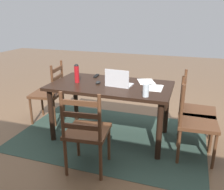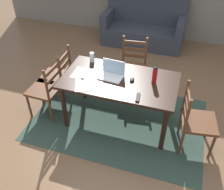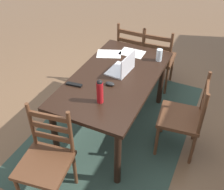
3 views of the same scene
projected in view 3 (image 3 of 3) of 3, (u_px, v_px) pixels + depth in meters
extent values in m
plane|color=brown|center=(114.00, 127.00, 3.43)|extent=(14.00, 14.00, 0.00)
cube|color=#2D4238|center=(114.00, 126.00, 3.43)|extent=(2.57, 1.73, 0.01)
cube|color=black|center=(115.00, 78.00, 2.98)|extent=(1.59, 0.87, 0.04)
cylinder|color=black|center=(113.00, 69.00, 3.84)|extent=(0.07, 0.07, 0.72)
cylinder|color=black|center=(55.00, 135.00, 2.82)|extent=(0.07, 0.07, 0.72)
cylinder|color=black|center=(161.00, 81.00, 3.60)|extent=(0.07, 0.07, 0.72)
cylinder|color=black|center=(118.00, 158.00, 2.58)|extent=(0.07, 0.07, 0.72)
cube|color=#56331E|center=(180.00, 117.00, 2.90)|extent=(0.49, 0.49, 0.04)
cylinder|color=#56331E|center=(157.00, 141.00, 2.95)|extent=(0.04, 0.04, 0.43)
cylinder|color=#56331E|center=(163.00, 118.00, 3.23)|extent=(0.04, 0.04, 0.43)
cylinder|color=#56331E|center=(192.00, 149.00, 2.85)|extent=(0.04, 0.04, 0.43)
cylinder|color=#56331E|center=(195.00, 126.00, 3.14)|extent=(0.04, 0.04, 0.43)
cylinder|color=#56331E|center=(203.00, 115.00, 2.55)|extent=(0.04, 0.04, 0.50)
cylinder|color=#56331E|center=(205.00, 92.00, 2.84)|extent=(0.04, 0.04, 0.50)
cube|color=#56331E|center=(202.00, 111.00, 2.76)|extent=(0.36, 0.06, 0.05)
cube|color=#56331E|center=(205.00, 101.00, 2.68)|extent=(0.36, 0.06, 0.05)
cube|color=#56331E|center=(207.00, 91.00, 2.61)|extent=(0.36, 0.06, 0.05)
cube|color=#56331E|center=(158.00, 58.00, 3.90)|extent=(0.46, 0.46, 0.04)
cylinder|color=#56331E|center=(148.00, 63.00, 4.24)|extent=(0.04, 0.04, 0.43)
cylinder|color=#56331E|center=(172.00, 68.00, 4.13)|extent=(0.04, 0.04, 0.43)
cylinder|color=#56331E|center=(140.00, 76.00, 3.96)|extent=(0.04, 0.04, 0.43)
cylinder|color=#56331E|center=(166.00, 81.00, 3.85)|extent=(0.04, 0.04, 0.43)
cylinder|color=#56331E|center=(143.00, 46.00, 3.66)|extent=(0.04, 0.04, 0.50)
cylinder|color=#56331E|center=(170.00, 51.00, 3.55)|extent=(0.04, 0.04, 0.50)
cube|color=#56331E|center=(156.00, 55.00, 3.67)|extent=(0.04, 0.36, 0.05)
cube|color=#56331E|center=(156.00, 47.00, 3.59)|extent=(0.04, 0.36, 0.05)
cube|color=#56331E|center=(157.00, 38.00, 3.51)|extent=(0.04, 0.36, 0.05)
cube|color=#56331E|center=(44.00, 165.00, 2.41)|extent=(0.50, 0.50, 0.04)
cylinder|color=#56331E|center=(75.00, 169.00, 2.65)|extent=(0.04, 0.04, 0.43)
cylinder|color=#56331E|center=(40.00, 161.00, 2.74)|extent=(0.04, 0.04, 0.43)
cylinder|color=#56331E|center=(71.00, 134.00, 2.36)|extent=(0.04, 0.04, 0.50)
cylinder|color=#56331E|center=(32.00, 125.00, 2.45)|extent=(0.04, 0.04, 0.50)
cube|color=#56331E|center=(52.00, 137.00, 2.47)|extent=(0.08, 0.36, 0.05)
cube|color=#56331E|center=(50.00, 127.00, 2.39)|extent=(0.08, 0.36, 0.05)
cube|color=#56331E|center=(48.00, 117.00, 2.32)|extent=(0.08, 0.36, 0.05)
cube|color=#56331E|center=(135.00, 53.00, 4.02)|extent=(0.45, 0.45, 0.04)
cylinder|color=#56331E|center=(128.00, 58.00, 4.37)|extent=(0.04, 0.04, 0.43)
cylinder|color=#56331E|center=(151.00, 64.00, 4.23)|extent=(0.04, 0.04, 0.43)
cylinder|color=#56331E|center=(118.00, 69.00, 4.10)|extent=(0.04, 0.04, 0.43)
cylinder|color=#56331E|center=(142.00, 76.00, 3.96)|extent=(0.04, 0.04, 0.43)
cylinder|color=#56331E|center=(118.00, 40.00, 3.80)|extent=(0.04, 0.04, 0.50)
cylinder|color=#56331E|center=(144.00, 46.00, 3.66)|extent=(0.04, 0.04, 0.50)
cube|color=#56331E|center=(130.00, 50.00, 3.79)|extent=(0.04, 0.36, 0.05)
cube|color=#56331E|center=(131.00, 42.00, 3.71)|extent=(0.04, 0.36, 0.05)
cube|color=#56331E|center=(131.00, 33.00, 3.64)|extent=(0.04, 0.36, 0.05)
cube|color=silver|center=(119.00, 70.00, 3.05)|extent=(0.34, 0.25, 0.02)
cube|color=silver|center=(128.00, 64.00, 2.94)|extent=(0.32, 0.04, 0.21)
cube|color=#A5CCEA|center=(128.00, 64.00, 2.94)|extent=(0.30, 0.03, 0.19)
cylinder|color=#A81419|center=(100.00, 92.00, 2.55)|extent=(0.06, 0.06, 0.23)
sphere|color=black|center=(100.00, 83.00, 2.48)|extent=(0.06, 0.06, 0.06)
cylinder|color=silver|center=(159.00, 55.00, 3.19)|extent=(0.07, 0.07, 0.15)
ellipsoid|color=black|center=(110.00, 84.00, 2.83)|extent=(0.06, 0.10, 0.03)
cube|color=black|center=(74.00, 85.00, 2.83)|extent=(0.06, 0.17, 0.02)
cube|color=white|center=(132.00, 53.00, 3.38)|extent=(0.21, 0.30, 0.00)
cube|color=white|center=(109.00, 54.00, 3.36)|extent=(0.30, 0.35, 0.00)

